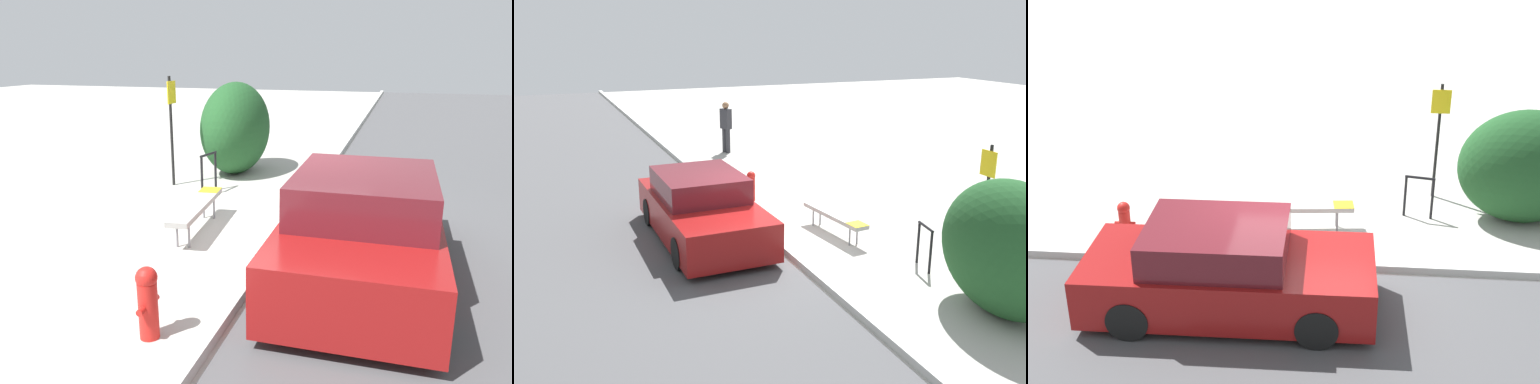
% 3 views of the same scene
% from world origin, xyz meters
% --- Properties ---
extents(ground_plane, '(60.00, 60.00, 0.00)m').
position_xyz_m(ground_plane, '(0.00, 0.00, 0.00)').
color(ground_plane, '#ADAAA3').
extents(curb, '(60.00, 0.20, 0.13)m').
position_xyz_m(curb, '(0.00, 0.00, 0.07)').
color(curb, '#B7B7B2').
rests_on(curb, ground_plane).
extents(bench, '(1.97, 0.53, 0.48)m').
position_xyz_m(bench, '(-0.16, 1.35, 0.43)').
color(bench, gray).
rests_on(bench, ground_plane).
extents(bike_rack, '(0.55, 0.16, 0.83)m').
position_xyz_m(bike_rack, '(2.00, 2.01, 0.50)').
color(bike_rack, black).
rests_on(bike_rack, ground_plane).
extents(sign_post, '(0.36, 0.08, 2.30)m').
position_xyz_m(sign_post, '(2.38, 2.97, 1.38)').
color(sign_post, black).
rests_on(sign_post, ground_plane).
extents(fire_hydrant, '(0.36, 0.22, 0.77)m').
position_xyz_m(fire_hydrant, '(-3.15, 0.59, 0.41)').
color(fire_hydrant, red).
rests_on(fire_hydrant, ground_plane).
extents(shrub_hedge, '(2.45, 1.50, 2.12)m').
position_xyz_m(shrub_hedge, '(3.88, 2.06, 1.06)').
color(shrub_hedge, '#1E4C23').
rests_on(shrub_hedge, ground_plane).
extents(pedestrian, '(0.45, 0.35, 1.77)m').
position_xyz_m(pedestrian, '(-8.88, 1.84, 0.95)').
color(pedestrian, '#333338').
rests_on(pedestrian, ground_plane).
extents(parked_car_near, '(4.21, 1.88, 1.38)m').
position_xyz_m(parked_car_near, '(-1.05, -1.31, 0.64)').
color(parked_car_near, black).
rests_on(parked_car_near, ground_plane).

